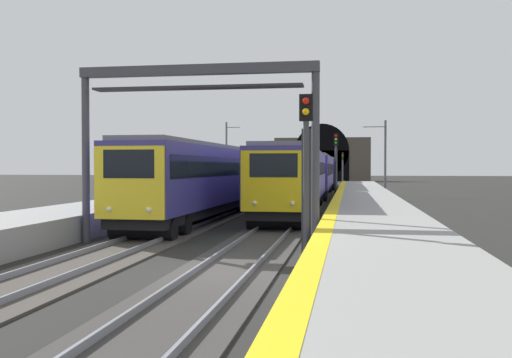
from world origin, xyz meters
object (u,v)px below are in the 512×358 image
catenary_mast_far (227,156)px  train_main_approaching (316,173)px  railway_signal_far (343,165)px  train_adjacent_platform (259,173)px  railway_signal_near (306,165)px  railway_signal_mid (336,159)px  catenary_mast_near (385,157)px  overhead_signal_gantry (197,108)px

catenary_mast_far → train_main_approaching: bearing=-133.4°
catenary_mast_far → railway_signal_far: bearing=-21.9°
train_adjacent_platform → railway_signal_far: size_ratio=11.09×
railway_signal_near → railway_signal_mid: (34.22, 0.00, 0.55)m
railway_signal_near → catenary_mast_near: 39.09m
overhead_signal_gantry → catenary_mast_near: catenary_mast_near is taller
railway_signal_near → catenary_mast_far: bearing=-165.1°
railway_signal_far → catenary_mast_far: (-31.60, 12.69, 0.92)m
train_main_approaching → railway_signal_far: (41.76, -1.96, 0.89)m
train_main_approaching → overhead_signal_gantry: overhead_signal_gantry is taller
train_main_approaching → catenary_mast_far: size_ratio=7.76×
railway_signal_mid → railway_signal_near: bearing=0.0°
catenary_mast_far → overhead_signal_gantry: bearing=-169.1°
train_main_approaching → overhead_signal_gantry: bearing=-4.1°
catenary_mast_far → railway_signal_mid: bearing=-137.0°
catenary_mast_near → catenary_mast_far: catenary_mast_far is taller
train_main_approaching → catenary_mast_near: (1.15, -6.39, 1.47)m
railway_signal_mid → catenary_mast_near: (4.62, -4.43, 0.27)m
train_adjacent_platform → railway_signal_mid: bearing=117.8°
catenary_mast_near → catenary_mast_far: (9.00, 17.12, 0.34)m
railway_signal_far → catenary_mast_far: 34.07m
railway_signal_near → overhead_signal_gantry: size_ratio=0.56×
railway_signal_near → railway_signal_far: (79.44, 0.00, 0.24)m
railway_signal_mid → catenary_mast_far: (13.62, 12.69, 0.61)m
railway_signal_near → overhead_signal_gantry: 5.73m
catenary_mast_far → railway_signal_near: bearing=-165.1°
train_main_approaching → railway_signal_mid: railway_signal_mid is taller
railway_signal_mid → overhead_signal_gantry: overhead_signal_gantry is taller
railway_signal_far → catenary_mast_far: size_ratio=0.65×
railway_signal_mid → railway_signal_far: (45.22, 0.00, -0.31)m
train_adjacent_platform → railway_signal_far: (48.38, -6.28, 0.85)m
railway_signal_far → overhead_signal_gantry: (-76.00, 4.12, 1.77)m
train_main_approaching → catenary_mast_near: catenary_mast_near is taller
train_main_approaching → railway_signal_near: railway_signal_near is taller
railway_signal_mid → railway_signal_far: railway_signal_mid is taller
railway_signal_far → catenary_mast_near: (-40.61, -4.43, 0.58)m
railway_signal_far → overhead_signal_gantry: 76.14m
catenary_mast_near → train_main_approaching: bearing=100.2°
railway_signal_near → catenary_mast_near: catenary_mast_near is taller
railway_signal_near → railway_signal_far: railway_signal_far is taller
catenary_mast_near → catenary_mast_far: 19.34m
railway_signal_near → catenary_mast_far: size_ratio=0.62×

